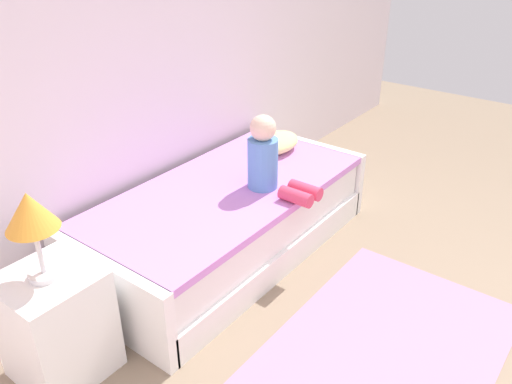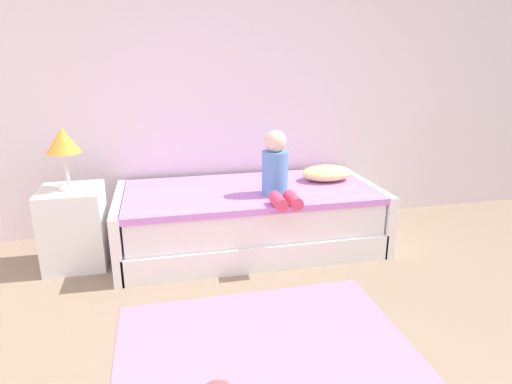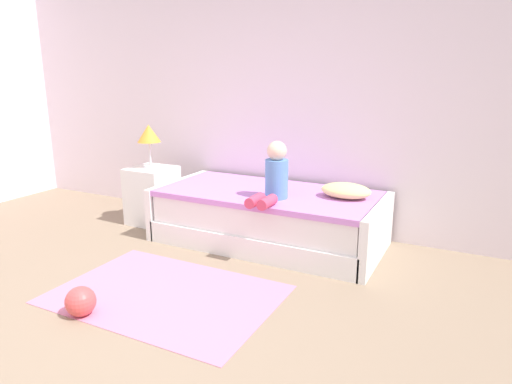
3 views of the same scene
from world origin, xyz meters
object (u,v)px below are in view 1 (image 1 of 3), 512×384
Objects in this scene: bed at (227,220)px; child_figure at (269,160)px; nightstand at (57,325)px; table_lamp at (31,215)px; pillow at (275,143)px.

bed is 4.14× the size of child_figure.
nightstand reaches higher than bed.
table_lamp is 0.88× the size of child_figure.
table_lamp is (-1.35, -0.03, 0.69)m from bed.
table_lamp is 1.02× the size of pillow.
child_figure is (0.16, -0.23, 0.46)m from bed.
child_figure reaches higher than pillow.
nightstand is at bearing -178.88° from bed.
child_figure reaches higher than nightstand.
pillow reaches higher than nightstand.
bed is at bearing 125.82° from child_figure.
nightstand is at bearing -176.48° from pillow.
nightstand is 2.08m from pillow.
child_figure is at bearing -7.60° from nightstand.
pillow is at bearing 3.52° from nightstand.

